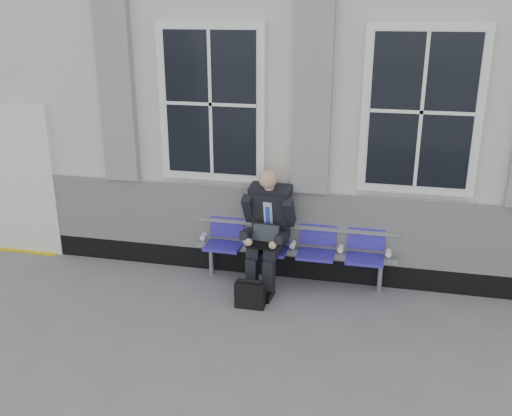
# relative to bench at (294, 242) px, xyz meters

# --- Properties ---
(ground) EXTENTS (70.00, 70.00, 0.00)m
(ground) POSITION_rel_bench_xyz_m (1.06, -1.32, -0.55)
(ground) COLOR slate
(ground) RESTS_ON ground
(station_building) EXTENTS (14.40, 4.40, 4.49)m
(station_building) POSITION_rel_bench_xyz_m (1.05, 2.15, 1.67)
(station_building) COLOR beige
(station_building) RESTS_ON ground
(bench) EXTENTS (2.60, 0.47, 0.91)m
(bench) POSITION_rel_bench_xyz_m (0.00, 0.00, 0.00)
(bench) COLOR #9EA0A3
(bench) RESTS_ON ground
(businessman) EXTENTS (0.65, 0.88, 1.53)m
(businessman) POSITION_rel_bench_xyz_m (-0.31, -0.14, 0.26)
(businessman) COLOR black
(businessman) RESTS_ON ground
(briefcase) EXTENTS (0.35, 0.15, 0.36)m
(briefcase) POSITION_rel_bench_xyz_m (-0.39, -0.78, -0.39)
(briefcase) COLOR black
(briefcase) RESTS_ON ground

